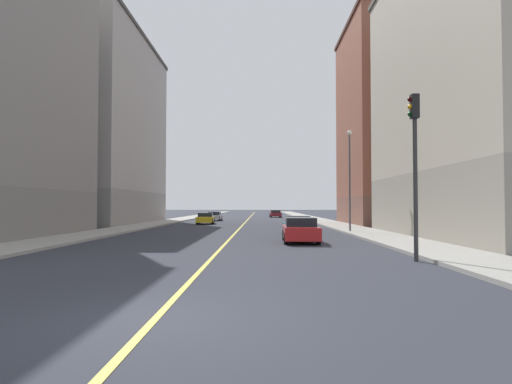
% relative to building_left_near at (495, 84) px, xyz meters
% --- Properties ---
extents(ground_plane, '(400.00, 400.00, 0.00)m').
position_rel_building_left_near_xyz_m(ground_plane, '(-16.62, -19.26, -9.67)').
color(ground_plane, '#2E303A').
rests_on(ground_plane, ground).
extents(sidewalk_left, '(3.35, 168.00, 0.15)m').
position_rel_building_left_near_xyz_m(sidewalk_left, '(-6.87, 29.74, -9.59)').
color(sidewalk_left, '#9E9B93').
rests_on(sidewalk_left, ground).
extents(sidewalk_right, '(3.35, 168.00, 0.15)m').
position_rel_building_left_near_xyz_m(sidewalk_right, '(-26.36, 29.74, -9.59)').
color(sidewalk_right, '#9E9B93').
rests_on(sidewalk_right, ground).
extents(lane_center_stripe, '(0.16, 154.00, 0.01)m').
position_rel_building_left_near_xyz_m(lane_center_stripe, '(-16.62, 29.74, -9.66)').
color(lane_center_stripe, '#E5D14C').
rests_on(lane_center_stripe, ground).
extents(building_left_near, '(10.69, 20.62, 19.32)m').
position_rel_building_left_near_xyz_m(building_left_near, '(0.00, 0.00, 0.00)').
color(building_left_near, '#9D9688').
rests_on(building_left_near, ground).
extents(building_left_mid, '(10.69, 14.39, 22.05)m').
position_rel_building_left_near_xyz_m(building_left_mid, '(0.00, 20.41, 1.37)').
color(building_left_mid, brown).
rests_on(building_left_mid, ground).
extents(building_right_midblock, '(10.69, 22.63, 21.60)m').
position_rel_building_left_near_xyz_m(building_right_midblock, '(-33.23, 22.45, 1.14)').
color(building_right_midblock, gray).
rests_on(building_right_midblock, ground).
extents(traffic_light_left_near, '(0.40, 0.32, 6.23)m').
position_rel_building_left_near_xyz_m(traffic_light_left_near, '(-8.96, -10.99, -5.65)').
color(traffic_light_left_near, '#2D2D2D').
rests_on(traffic_light_left_near, ground).
extents(street_lamp_left_near, '(0.36, 0.36, 7.64)m').
position_rel_building_left_near_xyz_m(street_lamp_left_near, '(-7.94, 5.81, -4.93)').
color(street_lamp_left_near, '#4C4C51').
rests_on(street_lamp_left_near, ground).
extents(car_yellow, '(1.96, 4.28, 1.26)m').
position_rel_building_left_near_xyz_m(car_yellow, '(-20.90, 21.52, -9.05)').
color(car_yellow, gold).
rests_on(car_yellow, ground).
extents(car_silver, '(1.90, 4.20, 1.22)m').
position_rel_building_left_near_xyz_m(car_silver, '(-21.02, 31.99, -9.06)').
color(car_silver, silver).
rests_on(car_silver, ground).
extents(car_red, '(2.00, 4.47, 1.39)m').
position_rel_building_left_near_xyz_m(car_red, '(-12.46, -2.64, -8.99)').
color(car_red, red).
rests_on(car_red, ground).
extents(car_maroon, '(2.03, 4.35, 1.27)m').
position_rel_building_left_near_xyz_m(car_maroon, '(-12.17, 48.66, -9.03)').
color(car_maroon, maroon).
rests_on(car_maroon, ground).
extents(car_teal, '(1.97, 4.11, 1.32)m').
position_rel_building_left_near_xyz_m(car_teal, '(-12.08, 4.09, -9.02)').
color(car_teal, '#196670').
rests_on(car_teal, ground).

